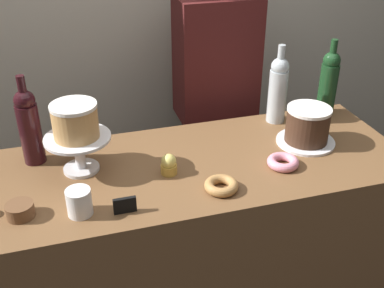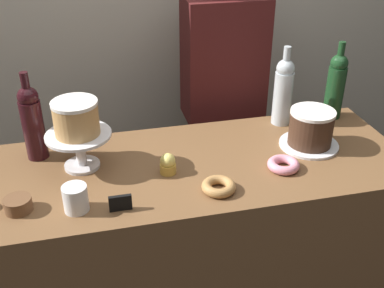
{
  "view_description": "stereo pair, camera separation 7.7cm",
  "coord_description": "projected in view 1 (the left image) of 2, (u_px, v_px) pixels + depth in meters",
  "views": [
    {
      "loc": [
        -0.4,
        -1.36,
        1.83
      ],
      "look_at": [
        0.0,
        0.0,
        1.03
      ],
      "focal_mm": 43.8,
      "sensor_mm": 36.0,
      "label": 1
    },
    {
      "loc": [
        -0.32,
        -1.38,
        1.83
      ],
      "look_at": [
        0.0,
        0.0,
        1.03
      ],
      "focal_mm": 43.8,
      "sensor_mm": 36.0,
      "label": 2
    }
  ],
  "objects": [
    {
      "name": "donut_maple",
      "position": [
        221.0,
        186.0,
        1.52
      ],
      "size": [
        0.11,
        0.11,
        0.03
      ],
      "color": "#B27F47",
      "rests_on": "display_counter"
    },
    {
      "name": "display_counter",
      "position": [
        192.0,
        263.0,
        1.9
      ],
      "size": [
        1.56,
        0.6,
        0.95
      ],
      "color": "brown",
      "rests_on": "ground_plane"
    },
    {
      "name": "cookie_stack",
      "position": [
        20.0,
        210.0,
        1.39
      ],
      "size": [
        0.08,
        0.08,
        0.04
      ],
      "color": "brown",
      "rests_on": "display_counter"
    },
    {
      "name": "white_layer_cake",
      "position": [
        75.0,
        121.0,
        1.53
      ],
      "size": [
        0.15,
        0.15,
        0.12
      ],
      "color": "tan",
      "rests_on": "cake_stand_pedestal"
    },
    {
      "name": "barista_figure",
      "position": [
        215.0,
        116.0,
        2.25
      ],
      "size": [
        0.36,
        0.22,
        1.6
      ],
      "color": "black",
      "rests_on": "ground_plane"
    },
    {
      "name": "cake_stand_pedestal",
      "position": [
        79.0,
        147.0,
        1.58
      ],
      "size": [
        0.22,
        0.22,
        0.13
      ],
      "color": "silver",
      "rests_on": "display_counter"
    },
    {
      "name": "chocolate_round_cake",
      "position": [
        308.0,
        124.0,
        1.76
      ],
      "size": [
        0.17,
        0.17,
        0.14
      ],
      "color": "#3D2619",
      "rests_on": "silver_serving_platter"
    },
    {
      "name": "price_sign_chalkboard",
      "position": [
        125.0,
        205.0,
        1.41
      ],
      "size": [
        0.07,
        0.01,
        0.05
      ],
      "color": "black",
      "rests_on": "display_counter"
    },
    {
      "name": "wine_bottle_clear",
      "position": [
        278.0,
        89.0,
        1.89
      ],
      "size": [
        0.08,
        0.08,
        0.33
      ],
      "color": "#B2BCC1",
      "rests_on": "display_counter"
    },
    {
      "name": "silver_serving_platter",
      "position": [
        305.0,
        141.0,
        1.8
      ],
      "size": [
        0.22,
        0.22,
        0.01
      ],
      "color": "white",
      "rests_on": "display_counter"
    },
    {
      "name": "donut_pink",
      "position": [
        283.0,
        162.0,
        1.64
      ],
      "size": [
        0.11,
        0.11,
        0.03
      ],
      "color": "pink",
      "rests_on": "display_counter"
    },
    {
      "name": "coffee_cup_ceramic",
      "position": [
        79.0,
        202.0,
        1.39
      ],
      "size": [
        0.08,
        0.08,
        0.08
      ],
      "color": "white",
      "rests_on": "display_counter"
    },
    {
      "name": "wine_bottle_dark_red",
      "position": [
        29.0,
        125.0,
        1.61
      ],
      "size": [
        0.08,
        0.08,
        0.33
      ],
      "color": "black",
      "rests_on": "display_counter"
    },
    {
      "name": "back_wall",
      "position": [
        140.0,
        7.0,
        2.22
      ],
      "size": [
        6.0,
        0.05,
        2.6
      ],
      "color": "#BCB7A8",
      "rests_on": "ground_plane"
    },
    {
      "name": "wine_bottle_green",
      "position": [
        329.0,
        82.0,
        1.95
      ],
      "size": [
        0.08,
        0.08,
        0.33
      ],
      "color": "#193D1E",
      "rests_on": "display_counter"
    },
    {
      "name": "cupcake_lemon",
      "position": [
        169.0,
        165.0,
        1.59
      ],
      "size": [
        0.06,
        0.06,
        0.07
      ],
      "color": "gold",
      "rests_on": "display_counter"
    }
  ]
}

